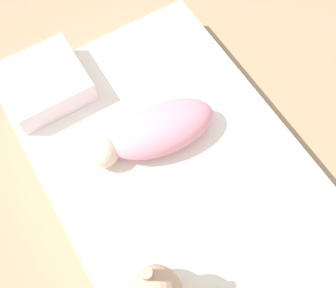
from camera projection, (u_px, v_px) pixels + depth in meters
ground_plane at (173, 179)px, 1.57m from camera, size 12.00×12.00×0.00m
bed_mattress at (173, 171)px, 1.50m from camera, size 1.29×0.88×0.17m
swaddled_baby at (156, 131)px, 1.40m from camera, size 0.24×0.48×0.13m
pillow at (45, 83)px, 1.50m from camera, size 0.28×0.30×0.11m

